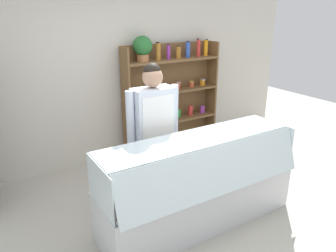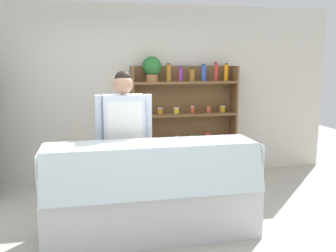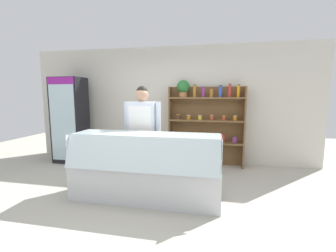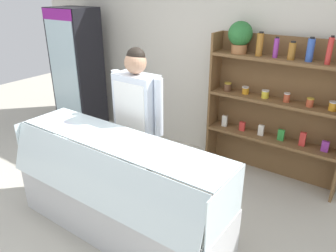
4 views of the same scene
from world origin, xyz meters
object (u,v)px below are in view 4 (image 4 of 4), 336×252
(drinks_fridge, at_px, (78,71))
(shop_clerk, at_px, (137,113))
(shelving_unit, at_px, (271,94))
(deli_display_case, at_px, (119,204))

(drinks_fridge, distance_m, shop_clerk, 2.33)
(drinks_fridge, height_order, shelving_unit, drinks_fridge)
(shelving_unit, height_order, deli_display_case, shelving_unit)
(drinks_fridge, xyz_separation_m, shelving_unit, (3.09, 0.34, 0.10))
(shelving_unit, bearing_deg, deli_display_case, -111.83)
(drinks_fridge, relative_size, shop_clerk, 1.15)
(drinks_fridge, bearing_deg, deli_display_case, -33.92)
(drinks_fridge, bearing_deg, shelving_unit, 6.29)
(shop_clerk, bearing_deg, drinks_fridge, 154.89)
(shelving_unit, distance_m, shop_clerk, 1.65)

